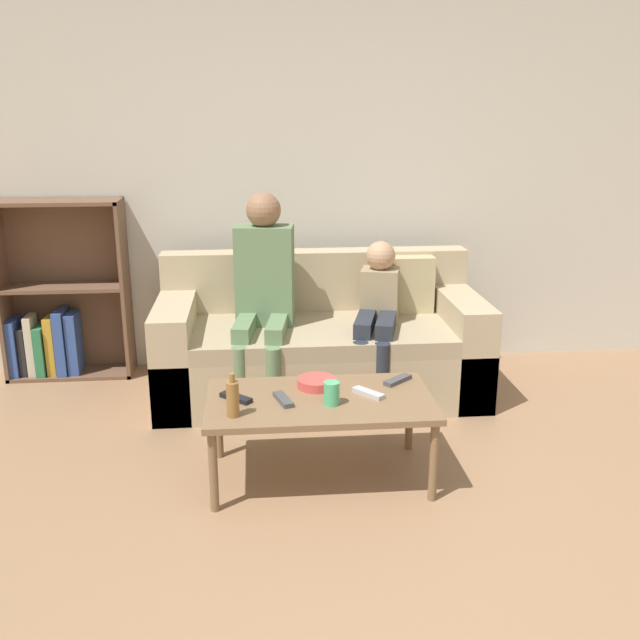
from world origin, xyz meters
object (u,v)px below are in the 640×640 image
cup_near (332,393)px  bottle (233,398)px  couch (321,347)px  person_child (377,311)px  tv_remote_3 (236,398)px  tv_remote_0 (283,399)px  tv_remote_1 (368,393)px  snack_bowl (317,383)px  tv_remote_2 (398,380)px  person_adult (263,284)px  bookshelf (60,308)px  coffee_table (320,406)px

cup_near → bottle: 0.46m
couch → cup_near: size_ratio=18.08×
person_child → tv_remote_3: 1.26m
tv_remote_0 → tv_remote_1: bearing=-11.0°
tv_remote_0 → tv_remote_1: 0.41m
cup_near → snack_bowl: cup_near is taller
tv_remote_1 → tv_remote_2: 0.23m
couch → tv_remote_0: couch is taller
person_child → tv_remote_2: 0.81m
couch → snack_bowl: couch is taller
person_adult → tv_remote_1: 1.15m
tv_remote_0 → snack_bowl: snack_bowl is taller
person_child → tv_remote_1: size_ratio=5.90×
snack_bowl → tv_remote_3: bearing=-162.5°
cup_near → tv_remote_2: cup_near is taller
tv_remote_1 → person_child: bearing=37.7°
tv_remote_1 → bottle: 0.66m
tv_remote_1 → bookshelf: bearing=99.2°
snack_bowl → tv_remote_1: bearing=-28.0°
tv_remote_3 → bottle: 0.20m
tv_remote_0 → coffee_table: bearing=-8.1°
tv_remote_2 → bookshelf: bearing=-165.9°
tv_remote_0 → tv_remote_2: bearing=1.9°
cup_near → tv_remote_1: bearing=26.1°
bookshelf → tv_remote_0: bookshelf is taller
couch → cup_near: couch is taller
tv_remote_3 → snack_bowl: bearing=-30.0°
bookshelf → cup_near: bookshelf is taller
tv_remote_0 → snack_bowl: size_ratio=0.95×
coffee_table → tv_remote_3: 0.39m
bottle → snack_bowl: bearing=37.6°
bookshelf → cup_near: bearing=-45.3°
cup_near → bottle: size_ratio=0.54×
tv_remote_2 → tv_remote_3: 0.81m
tv_remote_1 → snack_bowl: (-0.24, 0.13, 0.01)m
tv_remote_1 → tv_remote_2: size_ratio=1.00×
bookshelf → cup_near: 2.30m
couch → coffee_table: size_ratio=1.85×
couch → person_child: person_child is taller
bookshelf → bottle: bookshelf is taller
tv_remote_0 → snack_bowl: 0.24m
person_adult → tv_remote_0: (0.07, -1.04, -0.30)m
cup_near → tv_remote_3: cup_near is taller
bookshelf → cup_near: size_ratio=10.71×
couch → bottle: 1.37m
cup_near → tv_remote_2: bearing=34.3°
bookshelf → tv_remote_0: bearing=-48.6°
coffee_table → person_child: bearing=65.7°
couch → person_child: size_ratio=2.07×
couch → bottle: size_ratio=9.78×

